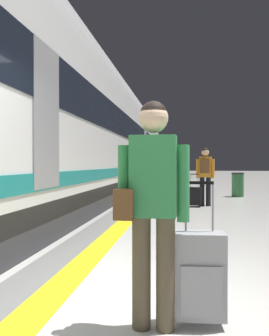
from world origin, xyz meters
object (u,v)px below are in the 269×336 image
(traveller_foreground, at_px, (151,198))
(waste_bin, at_px, (238,185))
(suitcase_near, at_px, (195,196))
(passenger_near, at_px, (205,171))
(rolling_suitcase_foreground, at_px, (200,275))
(high_speed_train, at_px, (72,122))

(traveller_foreground, bearing_deg, waste_bin, 78.32)
(suitcase_near, distance_m, waste_bin, 3.79)
(passenger_near, bearing_deg, traveller_foreground, -96.33)
(rolling_suitcase_foreground, height_order, waste_bin, rolling_suitcase_foreground)
(high_speed_train, height_order, traveller_foreground, high_speed_train)
(waste_bin, bearing_deg, suitcase_near, -116.86)
(high_speed_train, bearing_deg, suitcase_near, -0.84)
(high_speed_train, height_order, passenger_near, high_speed_train)
(high_speed_train, relative_size, rolling_suitcase_foreground, 32.82)
(passenger_near, relative_size, waste_bin, 1.89)
(rolling_suitcase_foreground, xyz_separation_m, suitcase_near, (0.19, 7.46, -0.07))
(rolling_suitcase_foreground, relative_size, passenger_near, 0.65)
(traveller_foreground, relative_size, suitcase_near, 1.79)
(rolling_suitcase_foreground, distance_m, passenger_near, 7.77)
(high_speed_train, relative_size, suitcase_near, 37.93)
(passenger_near, bearing_deg, suitcase_near, -139.09)
(high_speed_train, height_order, rolling_suitcase_foreground, high_speed_train)
(traveller_foreground, distance_m, passenger_near, 7.90)
(traveller_foreground, relative_size, rolling_suitcase_foreground, 1.55)
(passenger_near, height_order, waste_bin, passenger_near)
(rolling_suitcase_foreground, height_order, suitcase_near, rolling_suitcase_foreground)
(rolling_suitcase_foreground, xyz_separation_m, waste_bin, (1.90, 10.84, 0.07))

